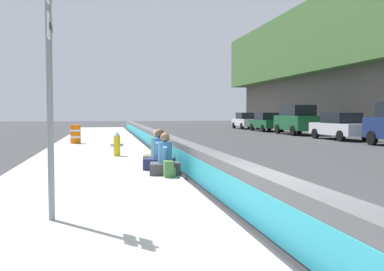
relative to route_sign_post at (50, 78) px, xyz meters
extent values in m
plane|color=#353538|center=(-0.77, -3.05, -2.21)|extent=(160.00, 160.00, 0.00)
cube|color=#A8A59E|center=(-0.77, -0.40, -2.14)|extent=(80.00, 4.40, 0.14)
cube|color=#545456|center=(-0.77, -3.05, -1.79)|extent=(76.00, 0.44, 0.85)
cube|color=teal|center=(-0.77, -2.83, -1.83)|extent=(74.48, 0.01, 0.54)
cylinder|color=gray|center=(0.00, 0.00, -0.27)|extent=(0.09, 0.09, 3.60)
cube|color=white|center=(0.00, -0.02, 0.73)|extent=(0.44, 0.02, 0.36)
cube|color=black|center=(0.00, -0.03, 0.73)|extent=(0.30, 0.01, 0.10)
cylinder|color=gold|center=(9.05, -1.17, -1.71)|extent=(0.24, 0.24, 0.72)
cone|color=gray|center=(9.05, -1.17, -1.27)|extent=(0.26, 0.26, 0.16)
cylinder|color=gray|center=(9.05, -1.34, -1.68)|extent=(0.10, 0.12, 0.10)
cylinder|color=gray|center=(9.05, -1.00, -1.68)|extent=(0.10, 0.12, 0.10)
cube|color=#424247|center=(4.22, -2.26, -1.93)|extent=(0.75, 0.85, 0.29)
cylinder|color=#427FB7|center=(4.22, -2.26, -1.51)|extent=(0.37, 0.37, 0.54)
sphere|color=#8E6647|center=(4.22, -2.26, -1.12)|extent=(0.24, 0.24, 0.24)
cylinder|color=#427FB7|center=(4.42, -2.29, -1.57)|extent=(0.29, 0.17, 0.48)
cylinder|color=#427FB7|center=(4.02, -2.23, -1.57)|extent=(0.29, 0.17, 0.48)
cube|color=#23284C|center=(5.20, -2.24, -1.92)|extent=(0.89, 0.97, 0.30)
cylinder|color=#427FB7|center=(5.20, -2.24, -1.48)|extent=(0.39, 0.39, 0.57)
sphere|color=brown|center=(5.20, -2.24, -1.07)|extent=(0.25, 0.25, 0.25)
cylinder|color=#427FB7|center=(5.40, -2.30, -1.54)|extent=(0.32, 0.21, 0.50)
cylinder|color=#427FB7|center=(4.99, -2.18, -1.54)|extent=(0.32, 0.21, 0.50)
cube|color=#706651|center=(6.24, -2.30, -1.93)|extent=(0.80, 0.89, 0.29)
cylinder|color=#4C8951|center=(6.24, -2.30, -1.51)|extent=(0.37, 0.37, 0.54)
sphere|color=tan|center=(6.24, -2.30, -1.13)|extent=(0.24, 0.24, 0.24)
cylinder|color=#4C8951|center=(6.44, -2.34, -1.57)|extent=(0.30, 0.19, 0.48)
cylinder|color=#4C8951|center=(6.05, -2.25, -1.57)|extent=(0.30, 0.19, 0.48)
cube|color=#4C7A3D|center=(3.71, -2.27, -1.87)|extent=(0.32, 0.22, 0.40)
cube|color=#4C7A3D|center=(3.71, -2.41, -1.93)|extent=(0.22, 0.06, 0.20)
cylinder|color=orange|center=(15.73, 0.74, -1.60)|extent=(0.52, 0.52, 0.95)
cylinder|color=white|center=(15.73, 0.74, -1.41)|extent=(0.54, 0.54, 0.10)
cylinder|color=white|center=(15.73, 0.74, -1.74)|extent=(0.54, 0.54, 0.10)
cylinder|color=black|center=(13.19, -14.46, -1.83)|extent=(0.77, 0.24, 0.76)
cube|color=silver|center=(17.57, -15.22, -1.52)|extent=(4.55, 1.94, 0.72)
cube|color=black|center=(17.47, -15.23, -0.83)|extent=(2.25, 1.69, 0.66)
cylinder|color=black|center=(18.99, -14.32, -1.88)|extent=(0.67, 0.24, 0.66)
cylinder|color=black|center=(19.04, -16.04, -1.88)|extent=(0.67, 0.24, 0.66)
cylinder|color=black|center=(16.11, -14.41, -1.88)|extent=(0.67, 0.24, 0.66)
cylinder|color=black|center=(16.16, -16.13, -1.88)|extent=(0.67, 0.24, 0.66)
cube|color=#145128|center=(23.84, -15.29, -1.28)|extent=(4.86, 2.08, 1.10)
cube|color=black|center=(23.74, -15.29, -0.33)|extent=(3.16, 1.83, 0.80)
cylinder|color=black|center=(25.40, -14.42, -1.83)|extent=(0.77, 0.25, 0.76)
cylinder|color=black|center=(25.34, -16.27, -1.83)|extent=(0.77, 0.25, 0.76)
cylinder|color=black|center=(22.33, -14.32, -1.83)|extent=(0.77, 0.25, 0.76)
cylinder|color=black|center=(22.27, -16.16, -1.83)|extent=(0.77, 0.25, 0.76)
cube|color=#145128|center=(29.82, -15.19, -1.52)|extent=(4.51, 1.83, 0.72)
cube|color=black|center=(29.72, -15.19, -0.83)|extent=(2.21, 1.63, 0.66)
cylinder|color=black|center=(31.26, -14.34, -1.88)|extent=(0.66, 0.22, 0.66)
cylinder|color=black|center=(31.25, -16.07, -1.88)|extent=(0.66, 0.22, 0.66)
cylinder|color=black|center=(28.38, -14.32, -1.88)|extent=(0.66, 0.22, 0.66)
cylinder|color=black|center=(28.37, -16.05, -1.88)|extent=(0.66, 0.22, 0.66)
cube|color=silver|center=(35.72, -15.24, -1.52)|extent=(4.53, 1.89, 0.72)
cube|color=black|center=(35.62, -15.24, -0.83)|extent=(2.23, 1.66, 0.66)
cylinder|color=black|center=(37.18, -14.40, -1.88)|extent=(0.66, 0.23, 0.66)
cylinder|color=black|center=(37.15, -16.13, -1.88)|extent=(0.66, 0.23, 0.66)
cylinder|color=black|center=(34.30, -14.35, -1.88)|extent=(0.66, 0.23, 0.66)
cylinder|color=black|center=(34.27, -16.07, -1.88)|extent=(0.66, 0.23, 0.66)
camera|label=1|loc=(-6.37, -0.79, -0.49)|focal=39.23mm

